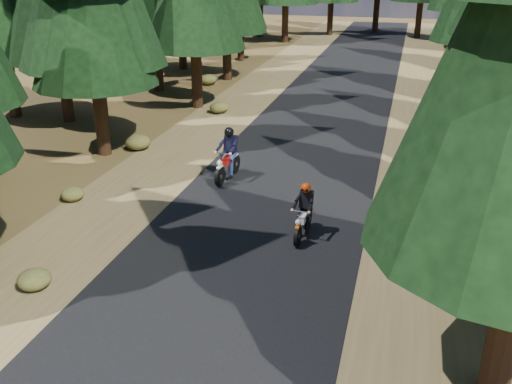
% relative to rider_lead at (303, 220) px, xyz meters
% --- Properties ---
extents(ground, '(120.00, 120.00, 0.00)m').
position_rel_rider_lead_xyz_m(ground, '(-1.36, -1.32, -0.51)').
color(ground, '#4E381B').
rests_on(ground, ground).
extents(road, '(6.00, 100.00, 0.01)m').
position_rel_rider_lead_xyz_m(road, '(-1.36, 3.68, -0.50)').
color(road, black).
rests_on(road, ground).
extents(shoulder_l, '(3.20, 100.00, 0.01)m').
position_rel_rider_lead_xyz_m(shoulder_l, '(-5.96, 3.68, -0.50)').
color(shoulder_l, brown).
rests_on(shoulder_l, ground).
extents(shoulder_r, '(3.20, 100.00, 0.01)m').
position_rel_rider_lead_xyz_m(shoulder_r, '(3.24, 3.68, -0.50)').
color(shoulder_r, brown).
rests_on(shoulder_r, ground).
extents(understory_shrubs, '(16.16, 29.29, 0.61)m').
position_rel_rider_lead_xyz_m(understory_shrubs, '(-0.16, 5.94, -0.24)').
color(understory_shrubs, '#474C1E').
rests_on(understory_shrubs, ground).
extents(rider_lead, '(0.62, 1.72, 1.50)m').
position_rel_rider_lead_xyz_m(rider_lead, '(0.00, 0.00, 0.00)').
color(rider_lead, silver).
rests_on(rider_lead, road).
extents(rider_follow, '(0.79, 2.04, 1.77)m').
position_rel_rider_lead_xyz_m(rider_follow, '(-3.26, 3.54, 0.09)').
color(rider_follow, maroon).
rests_on(rider_follow, road).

